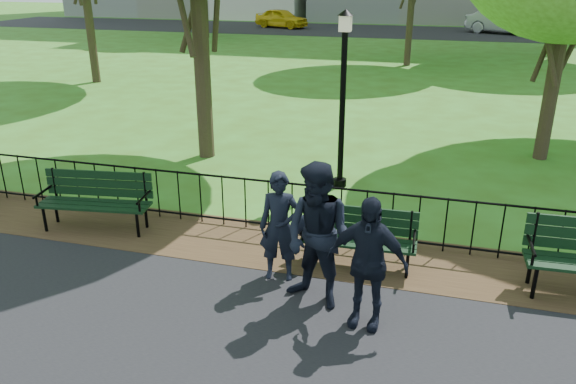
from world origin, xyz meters
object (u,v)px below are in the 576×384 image
(person_left, at_px, (280,227))
(person_mid, at_px, (319,237))
(park_bench_left_a, at_px, (96,195))
(taxi, at_px, (281,18))
(sedan_silver, at_px, (505,21))
(park_bench_main, at_px, (342,230))
(lamppost, at_px, (343,95))
(person_right, at_px, (367,262))

(person_left, xyz_separation_m, person_mid, (0.65, -0.50, 0.17))
(park_bench_left_a, xyz_separation_m, taxi, (-6.79, 33.98, 0.10))
(taxi, relative_size, sedan_silver, 0.81)
(person_left, bearing_deg, park_bench_main, 29.95)
(lamppost, distance_m, taxi, 32.66)
(park_bench_left_a, distance_m, sedan_silver, 35.14)
(park_bench_main, distance_m, person_mid, 1.19)
(person_mid, bearing_deg, person_left, 164.21)
(taxi, bearing_deg, person_mid, -144.91)
(person_left, height_order, sedan_silver, sedan_silver)
(park_bench_left_a, xyz_separation_m, person_left, (3.39, -0.76, 0.19))
(lamppost, xyz_separation_m, person_left, (-0.13, -3.77, -1.06))
(person_left, bearing_deg, lamppost, 78.61)
(park_bench_main, bearing_deg, taxi, 106.27)
(park_bench_left_a, distance_m, taxi, 34.65)
(lamppost, height_order, person_mid, lamppost)
(sedan_silver, bearing_deg, person_mid, -162.78)
(taxi, bearing_deg, sedan_silver, -71.77)
(person_mid, distance_m, person_right, 0.72)
(person_mid, bearing_deg, person_right, -1.61)
(lamppost, relative_size, sedan_silver, 0.69)
(person_right, bearing_deg, taxi, 114.07)
(taxi, bearing_deg, person_left, -145.66)
(park_bench_main, bearing_deg, person_right, -69.78)
(person_left, distance_m, person_right, 1.52)
(park_bench_main, height_order, taxi, taxi)
(park_bench_main, xyz_separation_m, taxi, (-10.92, 34.12, 0.14))
(park_bench_main, xyz_separation_m, lamppost, (-0.62, 3.16, 1.29))
(person_mid, height_order, taxi, person_mid)
(park_bench_main, xyz_separation_m, park_bench_left_a, (-4.13, 0.15, 0.04))
(person_mid, bearing_deg, park_bench_main, 106.84)
(sedan_silver, bearing_deg, taxi, 115.04)
(park_bench_left_a, bearing_deg, park_bench_main, -9.99)
(sedan_silver, bearing_deg, park_bench_main, -162.87)
(taxi, bearing_deg, park_bench_left_a, -150.69)
(park_bench_left_a, bearing_deg, lamppost, 32.64)
(park_bench_left_a, distance_m, person_right, 4.94)
(taxi, height_order, sedan_silver, sedan_silver)
(park_bench_main, distance_m, sedan_silver, 34.49)
(park_bench_main, xyz_separation_m, person_mid, (-0.10, -1.11, 0.40))
(park_bench_left_a, height_order, person_mid, person_mid)
(park_bench_left_a, relative_size, sedan_silver, 0.38)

